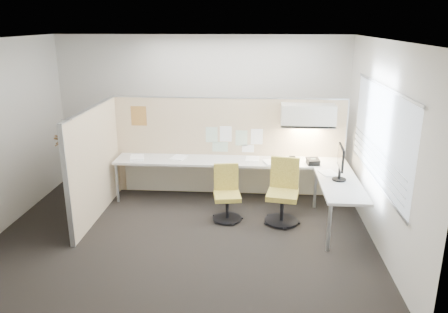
# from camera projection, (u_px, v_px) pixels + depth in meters

# --- Properties ---
(floor) EXTENTS (5.50, 4.50, 0.01)m
(floor) POSITION_uv_depth(u_px,v_px,m) (186.00, 231.00, 6.60)
(floor) COLOR black
(floor) RESTS_ON ground
(ceiling) EXTENTS (5.50, 4.50, 0.01)m
(ceiling) POSITION_uv_depth(u_px,v_px,m) (180.00, 39.00, 5.76)
(ceiling) COLOR white
(ceiling) RESTS_ON wall_back
(wall_back) EXTENTS (5.50, 0.02, 2.80)m
(wall_back) POSITION_uv_depth(u_px,v_px,m) (202.00, 110.00, 8.32)
(wall_back) COLOR beige
(wall_back) RESTS_ON ground
(wall_front) EXTENTS (5.50, 0.02, 2.80)m
(wall_front) POSITION_uv_depth(u_px,v_px,m) (144.00, 206.00, 4.04)
(wall_front) COLOR beige
(wall_front) RESTS_ON ground
(wall_right) EXTENTS (0.02, 4.50, 2.80)m
(wall_right) POSITION_uv_depth(u_px,v_px,m) (381.00, 145.00, 5.99)
(wall_right) COLOR beige
(wall_right) RESTS_ON ground
(window_pane) EXTENTS (0.01, 2.80, 1.30)m
(window_pane) POSITION_uv_depth(u_px,v_px,m) (380.00, 135.00, 5.95)
(window_pane) COLOR #ABB7C7
(window_pane) RESTS_ON wall_right
(partition_back) EXTENTS (4.10, 0.06, 1.75)m
(partition_back) POSITION_uv_depth(u_px,v_px,m) (229.00, 147.00, 7.82)
(partition_back) COLOR beige
(partition_back) RESTS_ON floor
(partition_left) EXTENTS (0.06, 2.20, 1.75)m
(partition_left) POSITION_uv_depth(u_px,v_px,m) (95.00, 163.00, 6.92)
(partition_left) COLOR beige
(partition_left) RESTS_ON floor
(desk) EXTENTS (4.00, 2.07, 0.73)m
(desk) POSITION_uv_depth(u_px,v_px,m) (249.00, 170.00, 7.43)
(desk) COLOR beige
(desk) RESTS_ON floor
(overhead_bin) EXTENTS (0.90, 0.36, 0.38)m
(overhead_bin) POSITION_uv_depth(u_px,v_px,m) (308.00, 116.00, 7.34)
(overhead_bin) COLOR beige
(overhead_bin) RESTS_ON partition_back
(task_light_strip) EXTENTS (0.60, 0.06, 0.02)m
(task_light_strip) POSITION_uv_depth(u_px,v_px,m) (307.00, 128.00, 7.40)
(task_light_strip) COLOR #FFEABF
(task_light_strip) RESTS_ON overhead_bin
(pinned_papers) EXTENTS (1.01, 0.00, 0.47)m
(pinned_papers) POSITION_uv_depth(u_px,v_px,m) (233.00, 139.00, 7.74)
(pinned_papers) COLOR #8CBF8C
(pinned_papers) RESTS_ON partition_back
(poster) EXTENTS (0.28, 0.00, 0.35)m
(poster) POSITION_uv_depth(u_px,v_px,m) (139.00, 116.00, 7.74)
(poster) COLOR orange
(poster) RESTS_ON partition_back
(chair_left) EXTENTS (0.46, 0.48, 0.87)m
(chair_left) POSITION_uv_depth(u_px,v_px,m) (227.00, 195.00, 6.90)
(chair_left) COLOR black
(chair_left) RESTS_ON floor
(chair_right) EXTENTS (0.54, 0.55, 1.00)m
(chair_right) POSITION_uv_depth(u_px,v_px,m) (283.00, 193.00, 6.80)
(chair_right) COLOR black
(chair_right) RESTS_ON floor
(monitor) EXTENTS (0.21, 0.50, 0.53)m
(monitor) POSITION_uv_depth(u_px,v_px,m) (341.00, 161.00, 6.50)
(monitor) COLOR black
(monitor) RESTS_ON desk
(phone) EXTENTS (0.23, 0.22, 0.12)m
(phone) POSITION_uv_depth(u_px,v_px,m) (313.00, 162.00, 7.30)
(phone) COLOR black
(phone) RESTS_ON desk
(stapler) EXTENTS (0.15, 0.07, 0.05)m
(stapler) POSITION_uv_depth(u_px,v_px,m) (282.00, 159.00, 7.50)
(stapler) COLOR black
(stapler) RESTS_ON desk
(tape_dispenser) EXTENTS (0.11, 0.07, 0.06)m
(tape_dispenser) POSITION_uv_depth(u_px,v_px,m) (292.00, 158.00, 7.58)
(tape_dispenser) COLOR black
(tape_dispenser) RESTS_ON desk
(coat_hook) EXTENTS (0.18, 0.48, 1.42)m
(coat_hook) POSITION_uv_depth(u_px,v_px,m) (63.00, 146.00, 5.93)
(coat_hook) COLOR silver
(coat_hook) RESTS_ON partition_left
(paper_stack_0) EXTENTS (0.29, 0.35, 0.04)m
(paper_stack_0) POSITION_uv_depth(u_px,v_px,m) (137.00, 158.00, 7.63)
(paper_stack_0) COLOR white
(paper_stack_0) RESTS_ON desk
(paper_stack_1) EXTENTS (0.30, 0.35, 0.02)m
(paper_stack_1) POSITION_uv_depth(u_px,v_px,m) (179.00, 158.00, 7.65)
(paper_stack_1) COLOR white
(paper_stack_1) RESTS_ON desk
(paper_stack_2) EXTENTS (0.24, 0.31, 0.01)m
(paper_stack_2) POSITION_uv_depth(u_px,v_px,m) (252.00, 159.00, 7.58)
(paper_stack_2) COLOR white
(paper_stack_2) RESTS_ON desk
(paper_stack_3) EXTENTS (0.31, 0.35, 0.02)m
(paper_stack_3) POSITION_uv_depth(u_px,v_px,m) (271.00, 162.00, 7.39)
(paper_stack_3) COLOR white
(paper_stack_3) RESTS_ON desk
(paper_stack_4) EXTENTS (0.31, 0.35, 0.02)m
(paper_stack_4) POSITION_uv_depth(u_px,v_px,m) (328.00, 173.00, 6.88)
(paper_stack_4) COLOR white
(paper_stack_4) RESTS_ON desk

